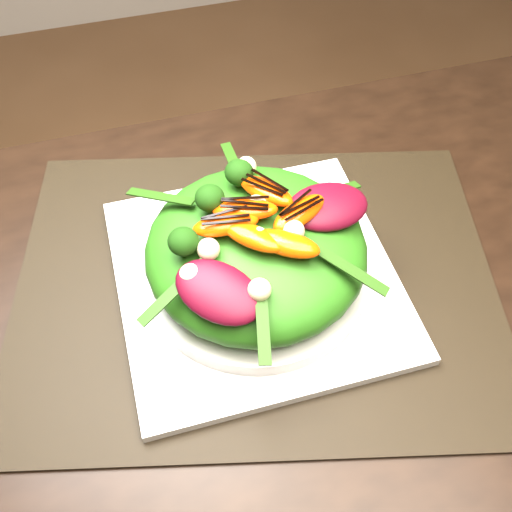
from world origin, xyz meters
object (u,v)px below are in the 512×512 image
object	(u,v)px
orange_segment	(245,209)
plate_base	(256,278)
placemat	(256,282)
salad_bowl	(256,270)
dining_table	(4,506)
lettuce_mound	(256,249)

from	to	relation	value
orange_segment	plate_base	bearing A→B (deg)	-66.40
placemat	plate_base	size ratio (longest dim) A/B	1.77
salad_bowl	placemat	bearing A→B (deg)	180.00
plate_base	orange_segment	xyz separation A→B (m)	(-0.01, 0.02, 0.10)
dining_table	orange_segment	world-z (taller)	dining_table
plate_base	lettuce_mound	bearing A→B (deg)	0.00
dining_table	lettuce_mound	xyz separation A→B (m)	(0.27, 0.16, 0.08)
salad_bowl	lettuce_mound	xyz separation A→B (m)	(0.00, 0.00, 0.03)
plate_base	salad_bowl	xyz separation A→B (m)	(0.00, 0.00, 0.01)
plate_base	lettuce_mound	world-z (taller)	lettuce_mound
dining_table	lettuce_mound	distance (m)	0.33
plate_base	salad_bowl	distance (m)	0.01
placemat	lettuce_mound	bearing A→B (deg)	0.00
dining_table	orange_segment	bearing A→B (deg)	32.70
salad_bowl	orange_segment	bearing A→B (deg)	113.60
dining_table	placemat	world-z (taller)	dining_table
salad_bowl	dining_table	bearing A→B (deg)	-150.37
lettuce_mound	orange_segment	bearing A→B (deg)	113.60
plate_base	lettuce_mound	size ratio (longest dim) A/B	1.29
salad_bowl	orange_segment	distance (m)	0.08
plate_base	placemat	bearing A→B (deg)	180.00
plate_base	dining_table	bearing A→B (deg)	-150.37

